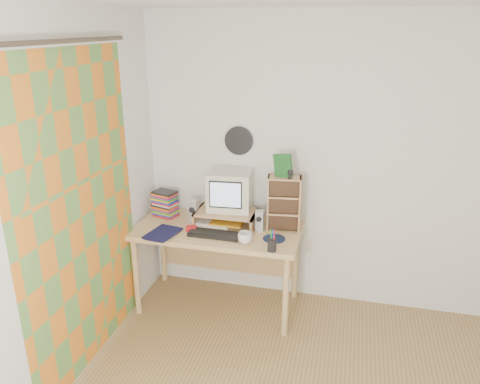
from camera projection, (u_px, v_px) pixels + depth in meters
The scene contains 20 objects.
back_wall at pixel (348, 168), 3.89m from camera, with size 3.50×3.50×0.00m, color white.
left_wall at pixel (27, 232), 2.69m from camera, with size 3.50×3.50×0.00m, color white.
curtain at pixel (82, 217), 3.15m from camera, with size 2.20×2.20×0.00m, color orange.
wall_disc at pixel (239, 141), 4.02m from camera, with size 0.25×0.25×0.02m, color black.
desk at pixel (220, 239), 4.06m from camera, with size 1.40×0.70×0.75m.
monitor_riser at pixel (226, 214), 4.00m from camera, with size 0.52×0.30×0.12m.
crt_monitor at pixel (230, 191), 3.98m from camera, with size 0.35×0.35×0.34m, color beige.
speaker_left at pixel (194, 212), 4.03m from camera, with size 0.08×0.08×0.20m, color #BABBC0.
speaker_right at pixel (260, 221), 3.88m from camera, with size 0.07×0.07×0.18m, color #BABBC0.
keyboard at pixel (214, 234), 3.80m from camera, with size 0.43×0.14×0.03m, color black.
dvd_stack at pixel (165, 201), 4.16m from camera, with size 0.20×0.14×0.28m, color brown, non-canonical shape.
cd_rack at pixel (284, 203), 3.87m from camera, with size 0.27×0.15×0.46m, color tan.
mug at pixel (245, 238), 3.67m from camera, with size 0.11×0.11×0.09m, color silver.
diary at pixel (152, 230), 3.86m from camera, with size 0.26×0.20×0.05m, color #0F1138.
mousepad at pixel (274, 239), 3.75m from camera, with size 0.18×0.18×0.00m, color #101C38.
pen_cup at pixel (272, 243), 3.53m from camera, with size 0.07×0.07×0.14m, color black, non-canonical shape.
papers at pixel (219, 221), 4.03m from camera, with size 0.31×0.23×0.04m, color white, non-canonical shape.
red_box at pixel (191, 229), 3.89m from camera, with size 0.08×0.05×0.04m, color red.
game_box at pixel (283, 166), 3.76m from camera, with size 0.15×0.03×0.19m, color #185722.
webcam at pixel (290, 174), 3.73m from camera, with size 0.05×0.05×0.08m, color black, non-canonical shape.
Camera 1 is at (0.03, -2.08, 2.37)m, focal length 35.00 mm.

